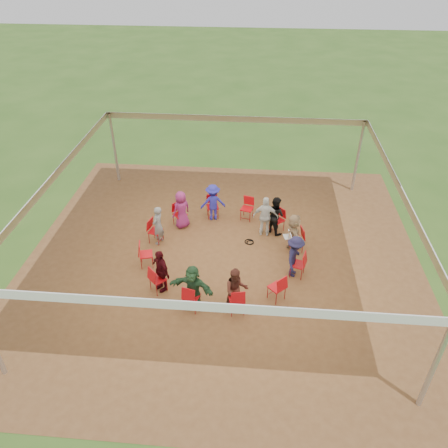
# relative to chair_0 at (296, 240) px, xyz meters

# --- Properties ---
(ground) EXTENTS (80.00, 80.00, 0.00)m
(ground) POSITION_rel_chair_0_xyz_m (-2.43, -0.61, -0.45)
(ground) COLOR #32561B
(ground) RESTS_ON ground
(dirt_patch) EXTENTS (13.00, 13.00, 0.00)m
(dirt_patch) POSITION_rel_chair_0_xyz_m (-2.43, -0.61, -0.44)
(dirt_patch) COLOR brown
(dirt_patch) RESTS_ON ground
(tent) EXTENTS (10.33, 10.33, 3.00)m
(tent) POSITION_rel_chair_0_xyz_m (-2.43, -0.61, 1.92)
(tent) COLOR #B2B2B7
(tent) RESTS_ON ground
(chair_0) EXTENTS (0.53, 0.51, 0.90)m
(chair_0) POSITION_rel_chair_0_xyz_m (0.00, 0.00, 0.00)
(chair_0) COLOR red
(chair_0) RESTS_ON ground
(chair_1) EXTENTS (0.61, 0.61, 0.90)m
(chair_1) POSITION_rel_chair_0_xyz_m (-0.63, 1.13, 0.00)
(chair_1) COLOR red
(chair_1) RESTS_ON ground
(chair_2) EXTENTS (0.52, 0.54, 0.90)m
(chair_2) POSITION_rel_chair_0_xyz_m (-1.74, 1.80, 0.00)
(chair_2) COLOR red
(chair_2) RESTS_ON ground
(chair_3) EXTENTS (0.51, 0.53, 0.90)m
(chair_3) POSITION_rel_chair_0_xyz_m (-3.03, 1.82, 0.00)
(chair_3) COLOR red
(chair_3) RESTS_ON ground
(chair_4) EXTENTS (0.61, 0.61, 0.90)m
(chair_4) POSITION_rel_chair_0_xyz_m (-4.16, 1.19, 0.00)
(chair_4) COLOR red
(chair_4) RESTS_ON ground
(chair_5) EXTENTS (0.54, 0.52, 0.90)m
(chair_5) POSITION_rel_chair_0_xyz_m (-4.83, 0.08, 0.00)
(chair_5) COLOR red
(chair_5) RESTS_ON ground
(chair_6) EXTENTS (0.53, 0.51, 0.90)m
(chair_6) POSITION_rel_chair_0_xyz_m (-4.85, -1.21, 0.00)
(chair_6) COLOR red
(chair_6) RESTS_ON ground
(chair_7) EXTENTS (0.61, 0.61, 0.90)m
(chair_7) POSITION_rel_chair_0_xyz_m (-4.22, -2.34, 0.00)
(chair_7) COLOR red
(chair_7) RESTS_ON ground
(chair_8) EXTENTS (0.52, 0.54, 0.90)m
(chair_8) POSITION_rel_chair_0_xyz_m (-3.11, -3.01, 0.00)
(chair_8) COLOR red
(chair_8) RESTS_ON ground
(chair_9) EXTENTS (0.51, 0.53, 0.90)m
(chair_9) POSITION_rel_chair_0_xyz_m (-1.82, -3.03, 0.00)
(chair_9) COLOR red
(chair_9) RESTS_ON ground
(chair_10) EXTENTS (0.61, 0.61, 0.90)m
(chair_10) POSITION_rel_chair_0_xyz_m (-0.69, -2.40, 0.00)
(chair_10) COLOR red
(chair_10) RESTS_ON ground
(chair_11) EXTENTS (0.54, 0.52, 0.90)m
(chair_11) POSITION_rel_chair_0_xyz_m (-0.02, -1.29, 0.00)
(chair_11) COLOR red
(chair_11) RESTS_ON ground
(person_seated_0) EXTENTS (0.81, 1.41, 1.44)m
(person_seated_0) POSITION_rel_chair_0_xyz_m (-0.12, -0.03, 0.27)
(person_seated_0) COLOR tan
(person_seated_0) RESTS_ON ground
(person_seated_1) EXTENTS (0.77, 0.78, 1.44)m
(person_seated_1) POSITION_rel_chair_0_xyz_m (-0.71, 1.05, 0.27)
(person_seated_1) COLOR black
(person_seated_1) RESTS_ON ground
(person_seated_2) EXTENTS (1.01, 0.67, 1.44)m
(person_seated_2) POSITION_rel_chair_0_xyz_m (-3.00, 1.70, 0.27)
(person_seated_2) COLOR #2725A3
(person_seated_2) RESTS_ON ground
(person_seated_3) EXTENTS (0.78, 0.77, 1.44)m
(person_seated_3) POSITION_rel_chair_0_xyz_m (-4.08, 1.11, 0.27)
(person_seated_3) COLOR #862260
(person_seated_3) RESTS_ON ground
(person_seated_4) EXTENTS (0.47, 0.60, 1.44)m
(person_seated_4) POSITION_rel_chair_0_xyz_m (-4.71, 0.05, 0.27)
(person_seated_4) COLOR slate
(person_seated_4) RESTS_ON ground
(person_seated_5) EXTENTS (0.90, 0.91, 1.44)m
(person_seated_5) POSITION_rel_chair_0_xyz_m (-4.14, -2.26, 0.27)
(person_seated_5) COLOR #3D080E
(person_seated_5) RESTS_ON ground
(person_seated_6) EXTENTS (1.42, 0.85, 1.44)m
(person_seated_6) POSITION_rel_chair_0_xyz_m (-3.08, -2.90, 0.27)
(person_seated_6) COLOR #274E2F
(person_seated_6) RESTS_ON ground
(person_seated_7) EXTENTS (0.78, 0.56, 1.44)m
(person_seated_7) POSITION_rel_chair_0_xyz_m (-1.85, -2.92, 0.27)
(person_seated_7) COLOR #542820
(person_seated_7) RESTS_ON ground
(person_seated_8) EXTENTS (0.70, 1.02, 1.44)m
(person_seated_8) POSITION_rel_chair_0_xyz_m (-0.14, -1.26, 0.27)
(person_seated_8) COLOR #1C1A3B
(person_seated_8) RESTS_ON ground
(standing_person) EXTENTS (0.90, 0.47, 1.52)m
(standing_person) POSITION_rel_chair_0_xyz_m (-1.06, 0.85, 0.32)
(standing_person) COLOR silver
(standing_person) RESTS_ON ground
(cable_coil) EXTENTS (0.41, 0.41, 0.03)m
(cable_coil) POSITION_rel_chair_0_xyz_m (-1.57, 0.31, -0.43)
(cable_coil) COLOR black
(cable_coil) RESTS_ON ground
(laptop) EXTENTS (0.32, 0.37, 0.22)m
(laptop) POSITION_rel_chair_0_xyz_m (-0.27, -0.07, 0.22)
(laptop) COLOR #B7B7BC
(laptop) RESTS_ON ground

